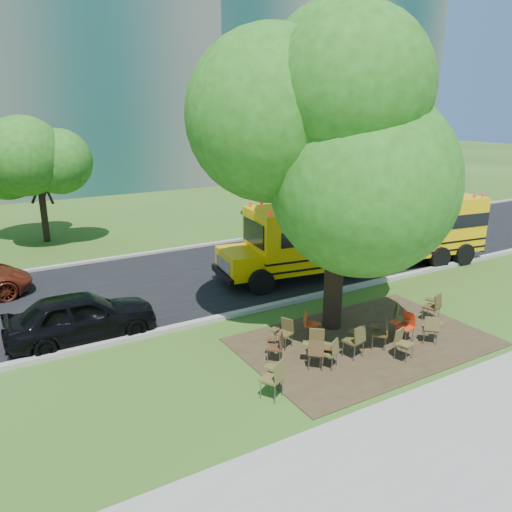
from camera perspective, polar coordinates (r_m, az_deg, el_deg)
ground at (r=14.47m, az=7.98°, el=-9.85°), size 160.00×160.00×0.00m
sidewalk at (r=11.55m, az=24.33°, el=-18.61°), size 60.00×4.00×0.04m
dirt_patch at (r=14.72m, az=12.30°, el=-9.54°), size 7.00×4.50×0.03m
asphalt_road at (r=19.97m, az=-4.51°, el=-2.10°), size 80.00×8.00×0.04m
kerb_near at (r=16.66m, az=1.58°, el=-5.75°), size 80.00×0.25×0.14m
kerb_far at (r=23.55m, az=-8.90°, el=0.79°), size 80.00×0.25×0.14m
building_right at (r=58.16m, az=3.65°, el=22.58°), size 30.00×16.00×25.00m
bg_tree_2 at (r=26.34m, az=-23.77°, el=10.45°), size 4.80×4.80×6.62m
bg_tree_3 at (r=29.03m, az=3.63°, el=13.85°), size 5.60×5.60×7.84m
bg_tree_4 at (r=33.49m, az=16.32°, el=12.42°), size 5.00×5.00×6.85m
main_tree at (r=14.12m, az=9.60°, el=13.12°), size 7.20×7.20×9.22m
school_bus at (r=20.76m, az=12.67°, el=2.85°), size 11.62×3.99×2.79m
chair_0 at (r=11.63m, az=2.13°, el=-13.44°), size 0.64×0.77×0.95m
chair_1 at (r=12.86m, az=7.03°, el=-10.73°), size 0.73×0.58×0.85m
chair_2 at (r=13.00m, az=8.58°, el=-10.60°), size 0.55×0.67×0.82m
chair_3 at (r=13.28m, az=6.81°, el=-9.73°), size 0.75×0.59×0.87m
chair_4 at (r=13.54m, az=11.35°, el=-9.16°), size 0.65×0.68×0.96m
chair_5 at (r=13.82m, az=16.39°, el=-9.34°), size 0.57×0.61×0.84m
chair_6 at (r=14.84m, az=16.70°, el=-7.43°), size 0.58×0.58×0.88m
chair_7 at (r=14.91m, az=19.45°, el=-7.60°), size 0.74×0.59×0.87m
chair_8 at (r=13.16m, az=2.39°, el=-10.03°), size 0.56×0.71×0.82m
chair_9 at (r=13.91m, az=3.23°, el=-8.45°), size 0.65×0.57×0.84m
chair_10 at (r=14.55m, az=6.10°, el=-7.49°), size 0.52×0.66×0.79m
chair_11 at (r=14.24m, az=14.17°, el=-8.24°), size 0.60×0.76×0.88m
chair_12 at (r=15.16m, az=16.22°, el=-6.67°), size 0.64×0.81×0.95m
chair_13 at (r=16.42m, az=19.66°, el=-5.24°), size 0.63×0.68×0.92m
black_car at (r=15.16m, az=-19.31°, el=-6.47°), size 4.16×1.70×1.41m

